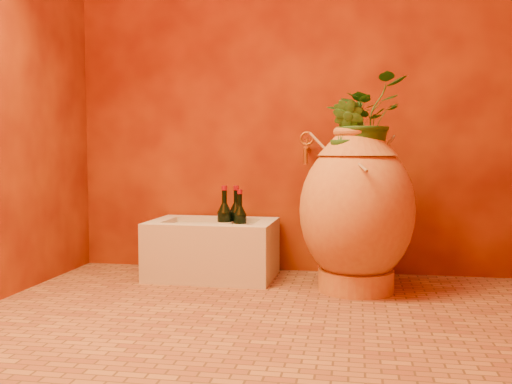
% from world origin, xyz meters
% --- Properties ---
extents(floor, '(2.50, 2.50, 0.00)m').
position_xyz_m(floor, '(0.00, 0.00, 0.00)').
color(floor, brown).
rests_on(floor, ground).
extents(wall_back, '(2.50, 0.02, 2.50)m').
position_xyz_m(wall_back, '(0.00, 1.00, 1.25)').
color(wall_back, '#520E04').
rests_on(wall_back, ground).
extents(amphora, '(0.65, 0.65, 0.81)m').
position_xyz_m(amphora, '(0.38, 0.57, 0.40)').
color(amphora, '#B77C33').
rests_on(amphora, floor).
extents(stone_basin, '(0.68, 0.47, 0.31)m').
position_xyz_m(stone_basin, '(-0.40, 0.75, 0.15)').
color(stone_basin, '#BCAF9C').
rests_on(stone_basin, floor).
extents(wine_bottle_a, '(0.08, 0.08, 0.31)m').
position_xyz_m(wine_bottle_a, '(-0.25, 0.76, 0.28)').
color(wine_bottle_a, black).
rests_on(wine_bottle_a, stone_basin).
extents(wine_bottle_b, '(0.08, 0.08, 0.33)m').
position_xyz_m(wine_bottle_b, '(-0.28, 0.81, 0.29)').
color(wine_bottle_b, black).
rests_on(wine_bottle_b, stone_basin).
extents(wine_bottle_c, '(0.08, 0.08, 0.33)m').
position_xyz_m(wine_bottle_c, '(-0.33, 0.75, 0.29)').
color(wine_bottle_c, black).
rests_on(wine_bottle_c, stone_basin).
extents(wall_tap, '(0.08, 0.17, 0.18)m').
position_xyz_m(wall_tap, '(0.10, 0.91, 0.72)').
color(wall_tap, '#AD7A28').
rests_on(wall_tap, wall_back).
extents(plant_main, '(0.51, 0.52, 0.43)m').
position_xyz_m(plant_main, '(0.41, 0.59, 0.84)').
color(plant_main, '#1F4E1C').
rests_on(plant_main, amphora).
extents(plant_side, '(0.23, 0.23, 0.33)m').
position_xyz_m(plant_side, '(0.33, 0.50, 0.77)').
color(plant_side, '#1F4E1C').
rests_on(plant_side, amphora).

